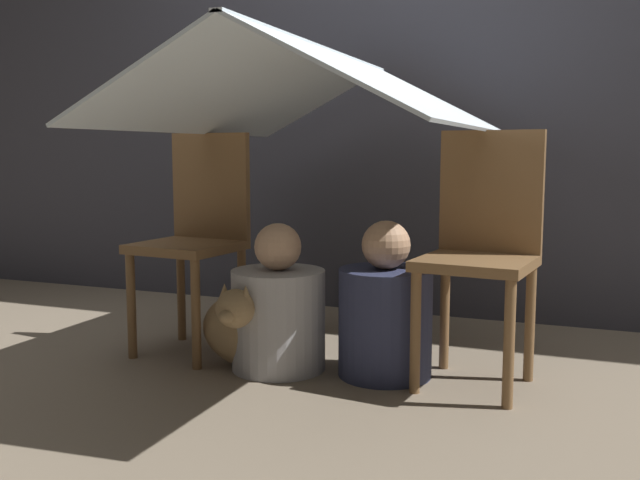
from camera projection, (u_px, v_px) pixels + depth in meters
The scene contains 8 objects.
ground_plane at pixel (297, 387), 2.51m from camera, with size 8.80×8.80×0.00m, color gray.
wall_back at pixel (397, 65), 3.54m from camera, with size 7.00×0.05×2.50m.
chair_left at pixel (197, 231), 2.93m from camera, with size 0.41×0.41×0.90m.
chair_right at pixel (482, 245), 2.51m from camera, with size 0.41×0.41×0.90m.
sheet_canopy at pixel (320, 88), 2.59m from camera, with size 1.16×1.52×0.31m.
person_front at pixel (278, 312), 2.69m from camera, with size 0.35×0.35×0.56m.
person_second at pixel (385, 314), 2.61m from camera, with size 0.34×0.34×0.58m.
dog at pixel (255, 328), 2.68m from camera, with size 0.45×0.38×0.36m.
Camera 1 is at (0.96, -2.23, 0.82)m, focal length 40.00 mm.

